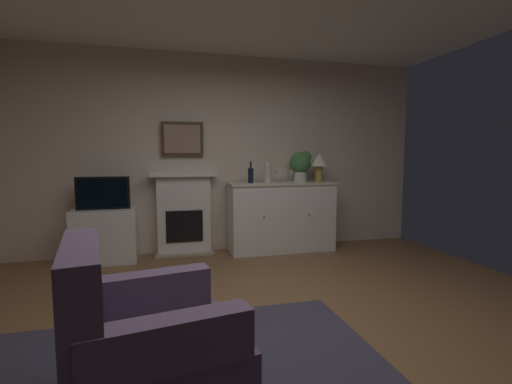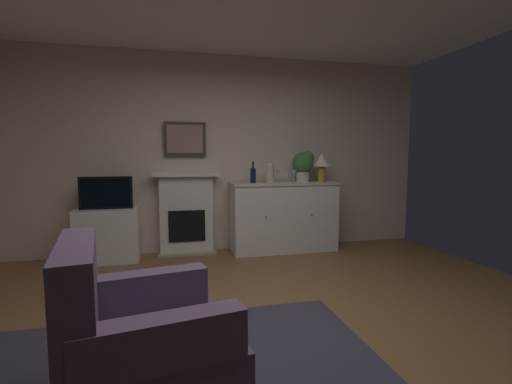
% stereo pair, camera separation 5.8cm
% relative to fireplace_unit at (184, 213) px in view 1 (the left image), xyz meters
% --- Properties ---
extents(ground_plane, '(5.85, 5.28, 0.10)m').
position_rel_fireplace_unit_xyz_m(ground_plane, '(0.54, -2.48, -0.60)').
color(ground_plane, brown).
rests_on(ground_plane, ground).
extents(wall_rear, '(5.85, 0.06, 2.69)m').
position_rel_fireplace_unit_xyz_m(wall_rear, '(0.54, 0.13, 0.80)').
color(wall_rear, beige).
rests_on(wall_rear, ground_plane).
extents(fireplace_unit, '(0.87, 0.30, 1.10)m').
position_rel_fireplace_unit_xyz_m(fireplace_unit, '(0.00, 0.00, 0.00)').
color(fireplace_unit, white).
rests_on(fireplace_unit, ground_plane).
extents(framed_picture, '(0.55, 0.04, 0.45)m').
position_rel_fireplace_unit_xyz_m(framed_picture, '(0.00, 0.05, 1.00)').
color(framed_picture, '#473323').
extents(sideboard_cabinet, '(1.47, 0.49, 0.96)m').
position_rel_fireplace_unit_xyz_m(sideboard_cabinet, '(1.32, -0.18, -0.07)').
color(sideboard_cabinet, white).
rests_on(sideboard_cabinet, ground_plane).
extents(table_lamp, '(0.26, 0.26, 0.40)m').
position_rel_fireplace_unit_xyz_m(table_lamp, '(1.87, -0.18, 0.69)').
color(table_lamp, '#B79338').
rests_on(table_lamp, sideboard_cabinet).
extents(wine_bottle, '(0.08, 0.08, 0.29)m').
position_rel_fireplace_unit_xyz_m(wine_bottle, '(0.89, -0.15, 0.51)').
color(wine_bottle, black).
rests_on(wine_bottle, sideboard_cabinet).
extents(wine_glass_left, '(0.07, 0.07, 0.16)m').
position_rel_fireplace_unit_xyz_m(wine_glass_left, '(1.25, -0.14, 0.53)').
color(wine_glass_left, silver).
rests_on(wine_glass_left, sideboard_cabinet).
extents(wine_glass_center, '(0.07, 0.07, 0.16)m').
position_rel_fireplace_unit_xyz_m(wine_glass_center, '(1.36, -0.20, 0.53)').
color(wine_glass_center, silver).
rests_on(wine_glass_center, sideboard_cabinet).
extents(wine_glass_right, '(0.07, 0.07, 0.16)m').
position_rel_fireplace_unit_xyz_m(wine_glass_right, '(1.47, -0.15, 0.53)').
color(wine_glass_right, silver).
rests_on(wine_glass_right, sideboard_cabinet).
extents(vase_decorative, '(0.11, 0.11, 0.28)m').
position_rel_fireplace_unit_xyz_m(vase_decorative, '(1.11, -0.23, 0.55)').
color(vase_decorative, beige).
rests_on(vase_decorative, sideboard_cabinet).
extents(tv_cabinet, '(0.75, 0.42, 0.67)m').
position_rel_fireplace_unit_xyz_m(tv_cabinet, '(-0.97, -0.16, -0.21)').
color(tv_cabinet, white).
rests_on(tv_cabinet, ground_plane).
extents(tv_set, '(0.62, 0.07, 0.40)m').
position_rel_fireplace_unit_xyz_m(tv_set, '(-0.98, -0.19, 0.32)').
color(tv_set, black).
rests_on(tv_set, tv_cabinet).
extents(potted_plant_small, '(0.30, 0.30, 0.43)m').
position_rel_fireplace_unit_xyz_m(potted_plant_small, '(1.62, -0.13, 0.66)').
color(potted_plant_small, beige).
rests_on(potted_plant_small, sideboard_cabinet).
extents(armchair, '(0.93, 0.90, 0.92)m').
position_rel_fireplace_unit_xyz_m(armchair, '(-0.37, -3.08, -0.17)').
color(armchair, '#604C66').
rests_on(armchair, ground_plane).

